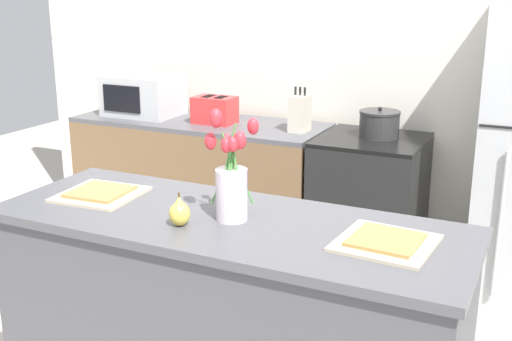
% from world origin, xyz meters
% --- Properties ---
extents(back_wall, '(5.20, 0.08, 2.70)m').
position_xyz_m(back_wall, '(0.00, 2.00, 1.35)').
color(back_wall, silver).
rests_on(back_wall, ground_plane).
extents(kitchen_island, '(1.80, 0.66, 0.93)m').
position_xyz_m(kitchen_island, '(0.00, 0.00, 0.46)').
color(kitchen_island, '#4C4C51').
rests_on(kitchen_island, ground_plane).
extents(back_counter, '(1.68, 0.60, 0.90)m').
position_xyz_m(back_counter, '(-1.06, 1.60, 0.45)').
color(back_counter, brown).
rests_on(back_counter, ground_plane).
extents(stove_range, '(0.60, 0.61, 0.90)m').
position_xyz_m(stove_range, '(0.10, 1.60, 0.45)').
color(stove_range, black).
rests_on(stove_range, ground_plane).
extents(flower_vase, '(0.18, 0.13, 0.42)m').
position_xyz_m(flower_vase, '(0.02, -0.00, 1.07)').
color(flower_vase, silver).
rests_on(flower_vase, kitchen_island).
extents(pear_figurine, '(0.08, 0.08, 0.12)m').
position_xyz_m(pear_figurine, '(-0.12, -0.13, 0.97)').
color(pear_figurine, '#E5CC4C').
rests_on(pear_figurine, kitchen_island).
extents(plate_setting_left, '(0.33, 0.33, 0.02)m').
position_xyz_m(plate_setting_left, '(-0.59, 0.01, 0.94)').
color(plate_setting_left, beige).
rests_on(plate_setting_left, kitchen_island).
extents(plate_setting_right, '(0.33, 0.33, 0.02)m').
position_xyz_m(plate_setting_right, '(0.59, 0.01, 0.94)').
color(plate_setting_right, beige).
rests_on(plate_setting_right, kitchen_island).
extents(toaster, '(0.28, 0.18, 0.17)m').
position_xyz_m(toaster, '(-0.93, 1.57, 0.99)').
color(toaster, red).
rests_on(toaster, back_counter).
extents(cooking_pot, '(0.24, 0.24, 0.18)m').
position_xyz_m(cooking_pot, '(0.13, 1.64, 0.98)').
color(cooking_pot, '#2D2D2D').
rests_on(cooking_pot, stove_range).
extents(microwave, '(0.48, 0.37, 0.27)m').
position_xyz_m(microwave, '(-1.50, 1.60, 1.04)').
color(microwave, '#B7BABC').
rests_on(microwave, back_counter).
extents(knife_block, '(0.10, 0.14, 0.27)m').
position_xyz_m(knife_block, '(-0.35, 1.58, 1.01)').
color(knife_block, beige).
rests_on(knife_block, back_counter).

